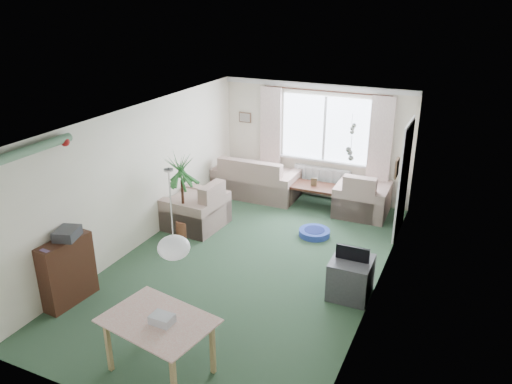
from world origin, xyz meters
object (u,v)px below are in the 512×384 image
at_px(sofa, 257,176).
at_px(houseplant, 183,195).
at_px(pet_bed, 314,233).
at_px(tv_cube, 351,278).
at_px(armchair_corner, 363,193).
at_px(bookshelf, 68,271).
at_px(coffee_table, 314,196).
at_px(armchair_left, 195,204).
at_px(dining_table, 160,347).

height_order(sofa, houseplant, houseplant).
xyz_separation_m(houseplant, pet_bed, (2.14, 0.93, -0.71)).
relative_size(tv_cube, pet_bed, 1.13).
height_order(sofa, pet_bed, sofa).
relative_size(armchair_corner, bookshelf, 1.03).
bearing_deg(coffee_table, armchair_left, -133.80).
distance_m(bookshelf, tv_cube, 3.97).
xyz_separation_m(coffee_table, pet_bed, (0.43, -1.25, -0.17)).
height_order(sofa, armchair_left, armchair_left).
distance_m(bookshelf, pet_bed, 4.21).
distance_m(houseplant, dining_table, 3.52).
xyz_separation_m(armchair_corner, armchair_left, (-2.68, -1.83, 0.00)).
bearing_deg(coffee_table, pet_bed, -70.90).
xyz_separation_m(houseplant, dining_table, (1.64, -3.09, -0.42)).
xyz_separation_m(bookshelf, pet_bed, (2.48, 3.38, -0.43)).
distance_m(armchair_corner, coffee_table, 0.99).
height_order(houseplant, pet_bed, houseplant).
bearing_deg(houseplant, pet_bed, 23.56).
bearing_deg(pet_bed, armchair_left, -165.97).
distance_m(bookshelf, houseplant, 2.48).
height_order(armchair_corner, pet_bed, armchair_corner).
xyz_separation_m(houseplant, tv_cube, (3.20, -0.65, -0.48)).
relative_size(sofa, houseplant, 1.15).
distance_m(sofa, coffee_table, 1.33).
distance_m(armchair_corner, armchair_left, 3.25).
bearing_deg(armchair_left, coffee_table, 139.78).
bearing_deg(pet_bed, bookshelf, -126.27).
relative_size(armchair_left, coffee_table, 0.99).
bearing_deg(dining_table, houseplant, 117.89).
relative_size(armchair_corner, pet_bed, 1.80).
xyz_separation_m(sofa, armchair_corner, (2.28, -0.02, 0.01)).
height_order(coffee_table, dining_table, dining_table).
distance_m(sofa, bookshelf, 4.76).
xyz_separation_m(sofa, houseplant, (-0.40, -2.26, 0.33)).
relative_size(armchair_corner, houseplant, 0.65).
xyz_separation_m(armchair_left, bookshelf, (-0.34, -2.85, 0.03)).
height_order(coffee_table, tv_cube, tv_cube).
height_order(armchair_corner, bookshelf, bookshelf).
bearing_deg(dining_table, sofa, 102.98).
relative_size(armchair_left, houseplant, 0.66).
bearing_deg(houseplant, armchair_left, 89.58).
relative_size(armchair_left, dining_table, 0.91).
height_order(armchair_left, pet_bed, armchair_left).
relative_size(armchair_corner, dining_table, 0.90).
bearing_deg(dining_table, armchair_left, 115.07).
bearing_deg(houseplant, tv_cube, -11.47).
xyz_separation_m(armchair_corner, pet_bed, (-0.54, -1.30, -0.39)).
bearing_deg(bookshelf, armchair_left, 87.78).
xyz_separation_m(armchair_corner, coffee_table, (-0.97, -0.05, -0.22)).
distance_m(sofa, armchair_corner, 2.28).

